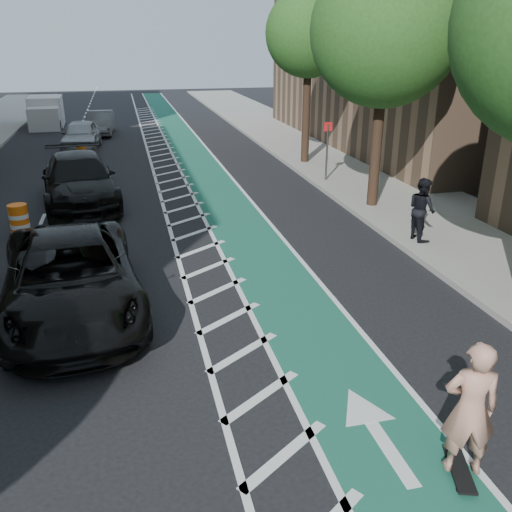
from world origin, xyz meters
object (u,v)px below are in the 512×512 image
object	(u,v)px
suv_far	(79,180)
skateboarder	(470,409)
suv_near	(71,277)
barrel_a	(19,221)

from	to	relation	value
suv_far	skateboarder	bearing A→B (deg)	-75.85
suv_near	suv_far	bearing A→B (deg)	86.53
suv_far	barrel_a	xyz separation A→B (m)	(-1.59, -3.11, -0.42)
suv_near	skateboarder	bearing A→B (deg)	-54.73
barrel_a	suv_far	bearing A→B (deg)	62.98
barrel_a	skateboarder	bearing A→B (deg)	-58.15
skateboarder	suv_far	size ratio (longest dim) A/B	0.33
suv_near	barrel_a	bearing A→B (deg)	103.36
suv_far	barrel_a	world-z (taller)	suv_far
skateboarder	suv_far	world-z (taller)	skateboarder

